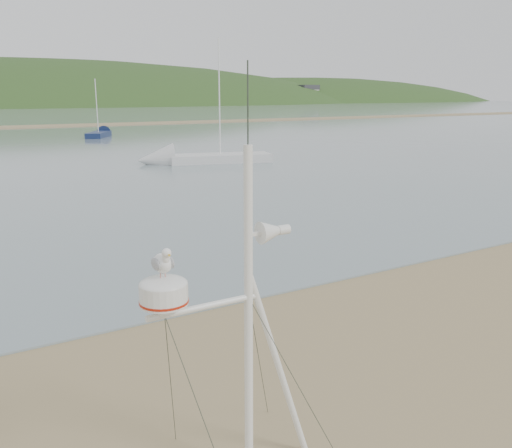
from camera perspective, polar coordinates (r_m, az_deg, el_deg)
mast_rig at (r=6.06m, az=-1.00°, el=-17.13°), size 1.99×2.13×4.49m
sailboat_white_near at (r=33.50m, az=-7.70°, el=6.79°), size 8.44×4.13×8.11m
sailboat_blue_far at (r=57.31m, az=-15.87°, el=9.17°), size 4.24×5.98×6.03m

